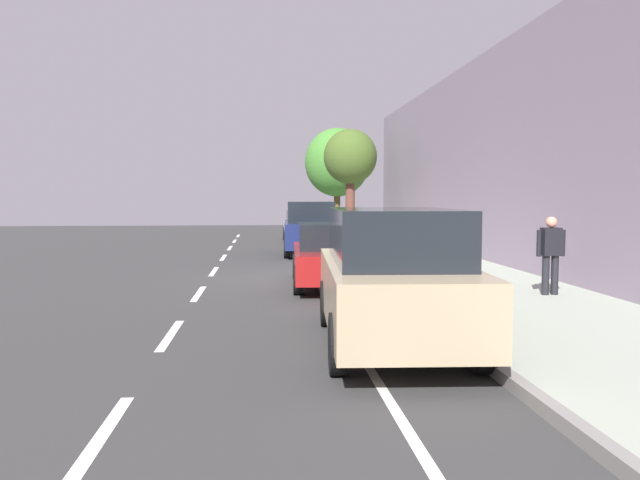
# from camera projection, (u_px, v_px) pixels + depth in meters

# --- Properties ---
(ground) EXTENTS (64.26, 64.26, 0.00)m
(ground) POSITION_uv_depth(u_px,v_px,m) (311.00, 280.00, 16.38)
(ground) COLOR #333333
(sidewalk) EXTENTS (4.10, 40.16, 0.16)m
(sidewalk) POSITION_uv_depth(u_px,v_px,m) (449.00, 275.00, 16.70)
(sidewalk) COLOR #9AA392
(sidewalk) RESTS_ON ground
(curb_edge) EXTENTS (0.16, 40.16, 0.16)m
(curb_edge) POSITION_uv_depth(u_px,v_px,m) (370.00, 276.00, 16.51)
(curb_edge) COLOR gray
(curb_edge) RESTS_ON ground
(lane_stripe_centre) EXTENTS (0.14, 40.00, 0.01)m
(lane_stripe_centre) POSITION_uv_depth(u_px,v_px,m) (207.00, 281.00, 16.06)
(lane_stripe_centre) COLOR white
(lane_stripe_centre) RESTS_ON ground
(lane_stripe_bike_edge) EXTENTS (0.12, 40.16, 0.01)m
(lane_stripe_bike_edge) POSITION_uv_depth(u_px,v_px,m) (315.00, 279.00, 16.39)
(lane_stripe_bike_edge) COLOR white
(lane_stripe_bike_edge) RESTS_ON ground
(building_facade) EXTENTS (0.50, 40.16, 6.74)m
(building_facade) POSITION_uv_depth(u_px,v_px,m) (535.00, 152.00, 16.68)
(building_facade) COLOR gray
(building_facade) RESTS_ON ground
(parked_suv_tan_nearest) EXTENTS (2.16, 4.80, 1.99)m
(parked_suv_tan_nearest) POSITION_uv_depth(u_px,v_px,m) (392.00, 276.00, 9.01)
(parked_suv_tan_nearest) COLOR tan
(parked_suv_tan_nearest) RESTS_ON ground
(parked_sedan_red_second) EXTENTS (1.97, 4.47, 1.52)m
(parked_sedan_red_second) POSITION_uv_depth(u_px,v_px,m) (331.00, 255.00, 15.18)
(parked_sedan_red_second) COLOR maroon
(parked_sedan_red_second) RESTS_ON ground
(parked_suv_dark_blue_mid) EXTENTS (2.08, 4.76, 1.99)m
(parked_suv_dark_blue_mid) POSITION_uv_depth(u_px,v_px,m) (310.00, 227.00, 23.52)
(parked_suv_dark_blue_mid) COLOR navy
(parked_suv_dark_blue_mid) RESTS_ON ground
(parked_sedan_silver_far) EXTENTS (1.87, 4.42, 1.52)m
(parked_sedan_silver_far) POSITION_uv_depth(u_px,v_px,m) (303.00, 226.00, 30.38)
(parked_sedan_silver_far) COLOR #B7BABF
(parked_sedan_silver_far) RESTS_ON ground
(bicycle_at_curb) EXTENTS (1.49, 0.98, 0.76)m
(bicycle_at_curb) POSITION_uv_depth(u_px,v_px,m) (353.00, 265.00, 16.45)
(bicycle_at_curb) COLOR black
(bicycle_at_curb) RESTS_ON ground
(cyclist_with_backpack) EXTENTS (0.54, 0.55, 1.73)m
(cyclist_with_backpack) POSITION_uv_depth(u_px,v_px,m) (364.00, 240.00, 16.00)
(cyclist_with_backpack) COLOR #C6B284
(cyclist_with_backpack) RESTS_ON ground
(street_tree_near_cyclist) EXTENTS (2.44, 2.44, 5.10)m
(street_tree_near_cyclist) POSITION_uv_depth(u_px,v_px,m) (350.00, 159.00, 28.58)
(street_tree_near_cyclist) COLOR brown
(street_tree_near_cyclist) RESTS_ON sidewalk
(street_tree_mid_block) EXTENTS (3.49, 3.49, 5.72)m
(street_tree_mid_block) POSITION_uv_depth(u_px,v_px,m) (337.00, 163.00, 33.74)
(street_tree_mid_block) COLOR brown
(street_tree_mid_block) RESTS_ON sidewalk
(pedestrian_on_phone) EXTENTS (0.62, 0.25, 1.60)m
(pedestrian_on_phone) POSITION_uv_depth(u_px,v_px,m) (551.00, 251.00, 12.78)
(pedestrian_on_phone) COLOR black
(pedestrian_on_phone) RESTS_ON sidewalk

